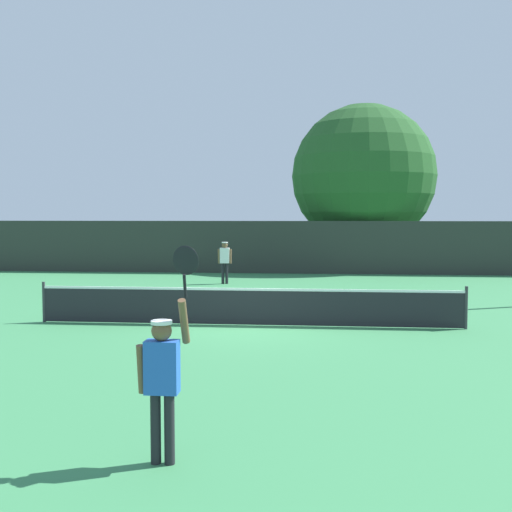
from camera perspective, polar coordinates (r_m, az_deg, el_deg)
The scene contains 10 objects.
ground_plane at distance 16.25m, azimuth -0.71°, elevation -6.30°, with size 120.00×120.00×0.00m, color #387F4C.
tennis_net at distance 16.17m, azimuth -0.71°, elevation -4.51°, with size 10.96×0.08×1.07m.
perimeter_fence at distance 30.28m, azimuth 2.20°, elevation 0.80°, with size 35.77×0.12×2.53m, color #2D332D.
player_serving at distance 7.33m, azimuth -8.40°, elevation -10.09°, with size 0.68×0.39×2.50m.
player_receiving at distance 25.80m, azimuth -2.85°, elevation -0.19°, with size 0.57×0.25×1.71m.
tennis_ball at distance 12.77m, azimuth -7.57°, elevation -8.98°, with size 0.07×0.07×0.07m, color #CCE033.
large_tree at distance 33.68m, azimuth 9.71°, elevation 7.13°, with size 7.49×7.49×8.59m.
parked_car_near at distance 35.45m, azimuth 5.96°, elevation 0.43°, with size 2.49×4.43×1.69m.
parked_car_mid at distance 39.52m, azimuth 13.28°, elevation 0.69°, with size 2.24×4.34×1.69m.
parked_car_far at distance 36.16m, azimuth 18.20°, elevation 0.32°, with size 2.35×4.38×1.69m.
Camera 1 is at (1.72, -15.91, 2.85)m, focal length 44.19 mm.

